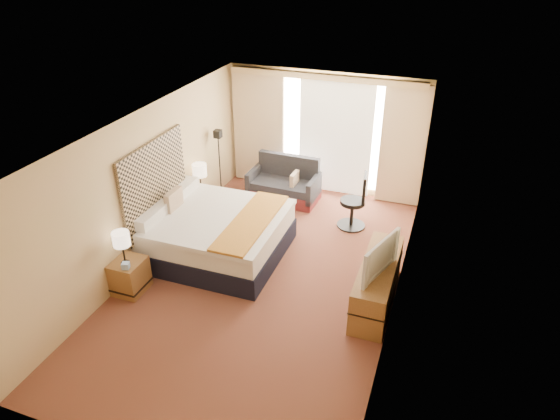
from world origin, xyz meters
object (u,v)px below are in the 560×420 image
(bed, at_px, (216,233))
(floor_lamp, at_px, (219,151))
(lamp_left, at_px, (121,240))
(nightstand_right, at_px, (204,205))
(desk_chair, at_px, (356,204))
(lamp_right, at_px, (200,171))
(loveseat, at_px, (285,186))
(nightstand_left, at_px, (130,276))
(media_dresser, at_px, (377,283))
(television, at_px, (375,255))

(bed, xyz_separation_m, floor_lamp, (-0.84, 1.93, 0.69))
(lamp_left, bearing_deg, nightstand_right, 89.98)
(floor_lamp, bearing_deg, desk_chair, -3.73)
(floor_lamp, relative_size, lamp_right, 2.67)
(nightstand_right, distance_m, loveseat, 1.80)
(nightstand_left, relative_size, bed, 0.24)
(nightstand_right, distance_m, lamp_right, 0.73)
(lamp_left, bearing_deg, lamp_right, 91.11)
(media_dresser, relative_size, loveseat, 1.22)
(lamp_right, bearing_deg, desk_chair, 11.89)
(loveseat, height_order, desk_chair, desk_chair)
(media_dresser, distance_m, desk_chair, 2.26)
(loveseat, relative_size, desk_chair, 1.32)
(television, bearing_deg, lamp_left, 122.31)
(media_dresser, bearing_deg, desk_chair, 110.77)
(bed, height_order, floor_lamp, floor_lamp)
(media_dresser, bearing_deg, lamp_right, 158.37)
(media_dresser, relative_size, television, 1.87)
(nightstand_right, bearing_deg, television, -24.53)
(floor_lamp, bearing_deg, television, -34.36)
(bed, bearing_deg, loveseat, 79.75)
(bed, distance_m, lamp_right, 1.53)
(nightstand_left, height_order, television, television)
(desk_chair, bearing_deg, bed, -148.70)
(nightstand_left, distance_m, media_dresser, 3.85)
(loveseat, height_order, television, television)
(television, bearing_deg, nightstand_right, 84.26)
(floor_lamp, bearing_deg, bed, -66.52)
(lamp_left, xyz_separation_m, lamp_right, (-0.05, 2.58, 0.02))
(nightstand_left, bearing_deg, television, 12.87)
(desk_chair, height_order, lamp_right, lamp_right)
(nightstand_left, height_order, desk_chair, desk_chair)
(nightstand_left, bearing_deg, lamp_right, 91.15)
(nightstand_left, height_order, media_dresser, media_dresser)
(nightstand_left, distance_m, lamp_left, 0.70)
(desk_chair, relative_size, television, 1.16)
(television, bearing_deg, desk_chair, 36.67)
(nightstand_right, distance_m, desk_chair, 2.98)
(nightstand_right, height_order, television, television)
(floor_lamp, relative_size, television, 1.60)
(lamp_left, xyz_separation_m, television, (3.65, 0.88, 0.00))
(media_dresser, bearing_deg, nightstand_right, 158.60)
(media_dresser, bearing_deg, television, -103.04)
(nightstand_left, xyz_separation_m, lamp_right, (-0.05, 2.54, 0.72))
(nightstand_right, relative_size, lamp_left, 1.00)
(nightstand_left, distance_m, floor_lamp, 3.45)
(media_dresser, xyz_separation_m, desk_chair, (-0.80, 2.11, 0.15))
(nightstand_left, height_order, nightstand_right, same)
(nightstand_right, height_order, floor_lamp, floor_lamp)
(nightstand_right, distance_m, media_dresser, 3.97)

